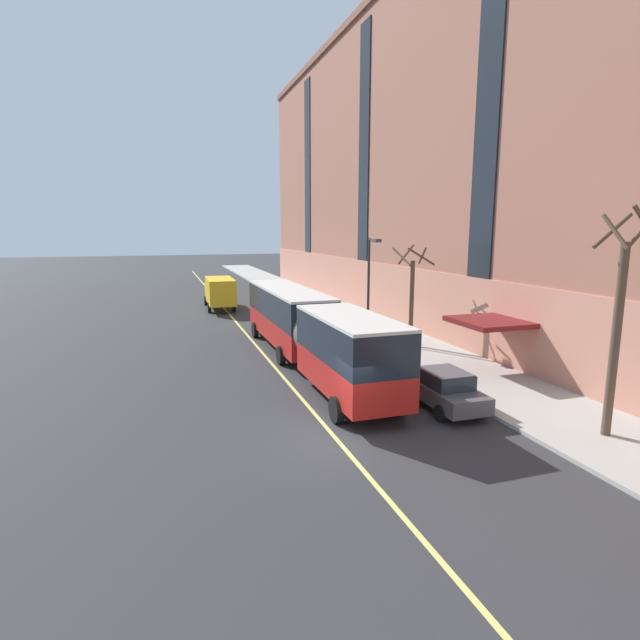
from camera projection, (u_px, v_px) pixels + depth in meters
The scene contains 11 objects.
ground_plane at pixel (335, 437), 17.07m from camera, with size 260.00×260.00×0.00m, color #303033.
sidewalk at pixel (496, 385), 22.52m from camera, with size 5.06×160.00×0.15m, color #ADA89E.
city_bus at pixel (307, 326), 25.74m from camera, with size 2.95×18.87×3.63m.
parked_car_green_0 at pixel (344, 333), 30.33m from camera, with size 2.05×4.65×1.56m.
parked_car_green_1 at pixel (304, 312), 38.16m from camera, with size 2.07×4.29×1.56m.
parked_car_darkgray_2 at pixel (443, 388), 19.83m from camera, with size 1.95×4.44×1.56m.
box_truck at pixel (220, 291), 44.07m from camera, with size 2.48×7.37×2.84m.
street_tree_mid_block at pixel (618, 323), 16.27m from camera, with size 1.46×1.54×7.63m.
street_tree_far_uptown at pixel (412, 293), 29.41m from camera, with size 1.98×1.80×5.99m.
street_lamp at pixel (370, 278), 30.51m from camera, with size 0.36×1.48×6.37m.
lane_centerline at pixel (310, 408), 19.88m from camera, with size 0.16×140.00×0.01m, color #E0D66B.
Camera 1 is at (-5.43, -15.14, 7.01)m, focal length 28.00 mm.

